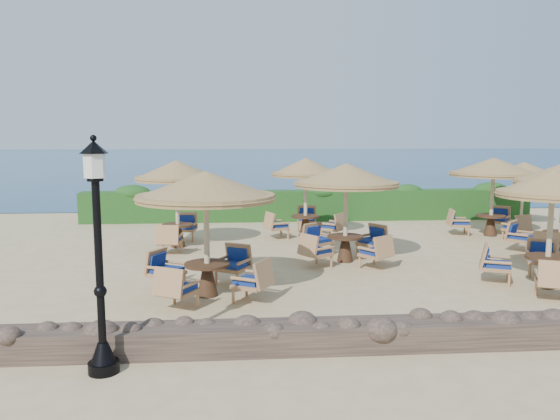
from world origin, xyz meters
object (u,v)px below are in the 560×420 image
at_px(cafe_set_0, 206,209).
at_px(cafe_set_4, 306,184).
at_px(extra_parasol, 524,168).
at_px(lamp_post, 99,267).
at_px(cafe_set_1, 346,194).
at_px(cafe_set_3, 177,184).
at_px(cafe_set_5, 493,179).
at_px(cafe_set_2, 551,212).

height_order(cafe_set_0, cafe_set_4, same).
bearing_deg(cafe_set_4, extra_parasol, 10.30).
height_order(lamp_post, cafe_set_1, lamp_post).
xyz_separation_m(cafe_set_1, cafe_set_3, (-4.71, 2.32, 0.12)).
height_order(cafe_set_0, cafe_set_1, same).
distance_m(lamp_post, extra_parasol, 17.41).
relative_size(cafe_set_3, cafe_set_4, 1.05).
distance_m(cafe_set_3, cafe_set_5, 10.46).
xyz_separation_m(lamp_post, cafe_set_2, (8.83, 3.79, 0.15)).
xyz_separation_m(cafe_set_2, cafe_set_3, (-8.73, 5.17, 0.24)).
distance_m(lamp_post, cafe_set_1, 8.21).
bearing_deg(cafe_set_4, cafe_set_2, -55.29).
bearing_deg(cafe_set_3, cafe_set_2, -30.61).
relative_size(cafe_set_0, cafe_set_3, 1.03).
height_order(extra_parasol, cafe_set_2, cafe_set_2).
height_order(cafe_set_0, cafe_set_3, same).
xyz_separation_m(lamp_post, cafe_set_1, (4.81, 6.64, 0.27)).
bearing_deg(cafe_set_1, cafe_set_2, -35.34).
relative_size(lamp_post, cafe_set_5, 1.14).
bearing_deg(cafe_set_3, cafe_set_0, -77.30).
xyz_separation_m(lamp_post, cafe_set_0, (1.28, 3.72, 0.31)).
relative_size(cafe_set_2, cafe_set_3, 0.99).
bearing_deg(cafe_set_2, cafe_set_4, 124.71).
xyz_separation_m(cafe_set_3, cafe_set_4, (4.11, 1.51, -0.17)).
xyz_separation_m(cafe_set_4, cafe_set_5, (6.30, -0.39, 0.16)).
bearing_deg(cafe_set_5, cafe_set_3, -173.85).
bearing_deg(lamp_post, cafe_set_4, 68.14).
relative_size(cafe_set_1, cafe_set_3, 0.98).
bearing_deg(cafe_set_3, cafe_set_5, 6.15).
bearing_deg(cafe_set_3, lamp_post, -90.62).
distance_m(lamp_post, cafe_set_3, 8.97).
bearing_deg(cafe_set_5, cafe_set_0, -145.39).
distance_m(extra_parasol, cafe_set_4, 8.55).
xyz_separation_m(cafe_set_2, cafe_set_5, (1.67, 6.29, 0.23)).
bearing_deg(cafe_set_3, cafe_set_1, -26.17).
distance_m(extra_parasol, cafe_set_0, 14.03).
bearing_deg(cafe_set_2, cafe_set_5, 75.15).
distance_m(cafe_set_0, cafe_set_1, 4.59).
relative_size(lamp_post, cafe_set_4, 1.21).
distance_m(extra_parasol, cafe_set_3, 12.87).
bearing_deg(cafe_set_0, cafe_set_4, 66.59).
bearing_deg(lamp_post, extra_parasol, 43.60).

